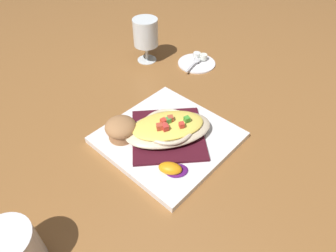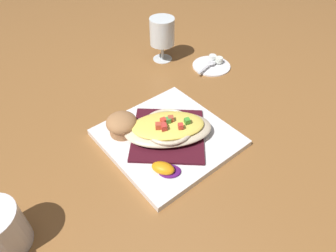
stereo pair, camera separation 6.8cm
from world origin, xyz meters
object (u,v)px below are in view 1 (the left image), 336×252
orange_garnish (172,169)px  spoon (196,61)px  muffin (121,129)px  creamer_saucer (197,63)px  square_plate (168,138)px  stemmed_glass (146,35)px  creamer_cup_1 (197,55)px  creamer_cup_0 (203,57)px  gratin_dish (168,128)px

orange_garnish → spoon: size_ratio=0.73×
muffin → creamer_saucer: (-0.08, 0.39, -0.04)m
square_plate → orange_garnish: (0.08, -0.08, 0.02)m
stemmed_glass → creamer_saucer: stemmed_glass is taller
muffin → creamer_cup_1: 0.43m
orange_garnish → creamer_saucer: size_ratio=0.56×
square_plate → creamer_cup_1: bearing=117.2°
spoon → orange_garnish: bearing=-58.8°
spoon → creamer_cup_0: (0.00, 0.03, 0.00)m
muffin → stemmed_glass: stemmed_glass is taller
stemmed_glass → orange_garnish: bearing=-39.3°
stemmed_glass → creamer_cup_0: size_ratio=5.74×
gratin_dish → spoon: size_ratio=2.52×
orange_garnish → stemmed_glass: (-0.37, 0.31, 0.06)m
gratin_dish → orange_garnish: bearing=-44.4°
stemmed_glass → spoon: (0.14, 0.08, -0.08)m
gratin_dish → creamer_saucer: (-0.16, 0.32, -0.04)m
gratin_dish → creamer_cup_0: 0.38m
creamer_saucer → creamer_cup_0: creamer_cup_0 is taller
creamer_cup_0 → creamer_cup_1: (-0.02, -0.01, 0.00)m
muffin → gratin_dish: bearing=43.8°
orange_garnish → creamer_cup_0: bearing=118.6°
spoon → creamer_cup_0: 0.03m
gratin_dish → creamer_cup_1: size_ratio=9.74×
muffin → creamer_saucer: muffin is taller
creamer_cup_0 → square_plate: bearing=-66.2°
square_plate → creamer_cup_0: bearing=113.8°
creamer_saucer → creamer_cup_1: 0.03m
gratin_dish → orange_garnish: (0.08, -0.08, -0.02)m
spoon → creamer_cup_0: size_ratio=3.86×
gratin_dish → creamer_cup_0: (-0.15, 0.35, -0.02)m
stemmed_glass → creamer_cup_1: 0.18m
creamer_cup_1 → gratin_dish: bearing=-62.8°
spoon → gratin_dish: bearing=-63.3°
square_plate → gratin_dish: gratin_dish is taller
orange_garnish → creamer_cup_0: (-0.23, 0.42, -0.01)m
muffin → orange_garnish: bearing=-0.3°
muffin → creamer_saucer: size_ratio=0.60×
spoon → creamer_cup_1: creamer_cup_1 is taller
stemmed_glass → creamer_cup_1: (0.12, 0.11, -0.07)m
square_plate → muffin: muffin is taller
stemmed_glass → spoon: 0.18m
creamer_cup_1 → orange_garnish: bearing=-58.7°
square_plate → creamer_cup_1: size_ratio=11.52×
stemmed_glass → square_plate: bearing=-37.9°
creamer_saucer → muffin: bearing=-78.4°
stemmed_glass → muffin: bearing=-54.4°
creamer_saucer → creamer_cup_0: bearing=76.6°
spoon → creamer_saucer: bearing=102.4°
creamer_saucer → spoon: (0.00, -0.01, 0.01)m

